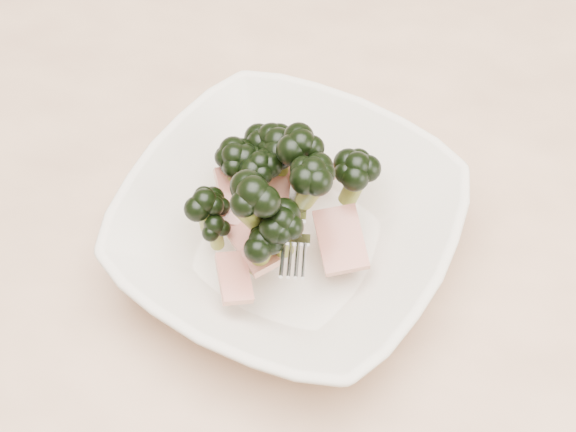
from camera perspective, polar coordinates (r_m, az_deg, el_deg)
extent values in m
cube|color=tan|center=(0.70, -2.02, -2.66)|extent=(1.20, 0.80, 0.04)
imported|color=beige|center=(0.65, 0.00, -0.88)|extent=(0.33, 0.33, 0.06)
cylinder|color=olive|center=(0.64, -1.95, 2.61)|extent=(0.02, 0.01, 0.03)
ellipsoid|color=black|center=(0.62, -2.01, 3.75)|extent=(0.03, 0.03, 0.03)
cylinder|color=olive|center=(0.66, -0.69, 3.93)|extent=(0.02, 0.02, 0.04)
ellipsoid|color=black|center=(0.64, -0.71, 5.29)|extent=(0.04, 0.04, 0.03)
cylinder|color=olive|center=(0.63, 0.91, 3.56)|extent=(0.02, 0.03, 0.05)
ellipsoid|color=black|center=(0.61, 0.95, 5.21)|extent=(0.04, 0.04, 0.03)
cylinder|color=olive|center=(0.67, -1.95, 3.89)|extent=(0.03, 0.02, 0.04)
ellipsoid|color=black|center=(0.65, -2.02, 5.22)|extent=(0.04, 0.04, 0.03)
cylinder|color=olive|center=(0.61, -1.86, -2.84)|extent=(0.02, 0.02, 0.04)
ellipsoid|color=black|center=(0.59, -1.92, -1.70)|extent=(0.03, 0.03, 0.03)
cylinder|color=olive|center=(0.65, -3.71, 2.84)|extent=(0.03, 0.02, 0.05)
ellipsoid|color=black|center=(0.63, -3.84, 4.29)|extent=(0.04, 0.04, 0.03)
cylinder|color=olive|center=(0.66, -2.96, 3.25)|extent=(0.02, 0.02, 0.04)
ellipsoid|color=black|center=(0.64, -3.05, 4.42)|extent=(0.03, 0.03, 0.03)
cylinder|color=olive|center=(0.66, 4.77, 2.26)|extent=(0.03, 0.03, 0.04)
ellipsoid|color=black|center=(0.64, 4.93, 3.58)|extent=(0.04, 0.04, 0.03)
cylinder|color=olive|center=(0.61, 1.73, 1.79)|extent=(0.03, 0.02, 0.04)
ellipsoid|color=black|center=(0.59, 1.79, 3.25)|extent=(0.04, 0.04, 0.03)
cylinder|color=olive|center=(0.60, -2.37, -0.21)|extent=(0.03, 0.03, 0.06)
ellipsoid|color=black|center=(0.57, -2.49, 1.67)|extent=(0.04, 0.04, 0.03)
cylinder|color=olive|center=(0.60, -0.46, -1.44)|extent=(0.02, 0.02, 0.04)
ellipsoid|color=black|center=(0.58, -0.47, -0.29)|extent=(0.04, 0.04, 0.03)
cylinder|color=olive|center=(0.65, -5.26, 0.04)|extent=(0.02, 0.02, 0.03)
ellipsoid|color=black|center=(0.63, -5.38, 0.94)|extent=(0.03, 0.03, 0.02)
cylinder|color=olive|center=(0.63, -5.13, -1.45)|extent=(0.01, 0.01, 0.02)
ellipsoid|color=black|center=(0.62, -5.25, -0.63)|extent=(0.03, 0.03, 0.02)
cylinder|color=olive|center=(0.66, -3.78, 2.78)|extent=(0.01, 0.02, 0.04)
ellipsoid|color=black|center=(0.64, -3.91, 4.12)|extent=(0.03, 0.03, 0.03)
cylinder|color=olive|center=(0.66, -2.98, 3.00)|extent=(0.02, 0.02, 0.04)
ellipsoid|color=black|center=(0.64, -3.06, 4.21)|extent=(0.04, 0.04, 0.03)
cylinder|color=olive|center=(0.64, -5.77, -0.28)|extent=(0.02, 0.02, 0.04)
ellipsoid|color=black|center=(0.62, -5.97, 1.05)|extent=(0.03, 0.03, 0.03)
cube|color=maroon|center=(0.68, 1.26, 3.02)|extent=(0.05, 0.05, 0.02)
cube|color=maroon|center=(0.64, -3.44, 0.39)|extent=(0.04, 0.04, 0.02)
cube|color=maroon|center=(0.65, -1.80, 2.64)|extent=(0.05, 0.04, 0.03)
cube|color=maroon|center=(0.64, 3.76, -1.68)|extent=(0.05, 0.07, 0.02)
cube|color=maroon|center=(0.66, 0.15, 2.99)|extent=(0.05, 0.05, 0.02)
cube|color=maroon|center=(0.65, -3.56, 2.23)|extent=(0.05, 0.05, 0.02)
cube|color=maroon|center=(0.62, -2.58, -2.15)|extent=(0.05, 0.06, 0.01)
cube|color=maroon|center=(0.61, -3.85, -4.40)|extent=(0.04, 0.05, 0.01)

